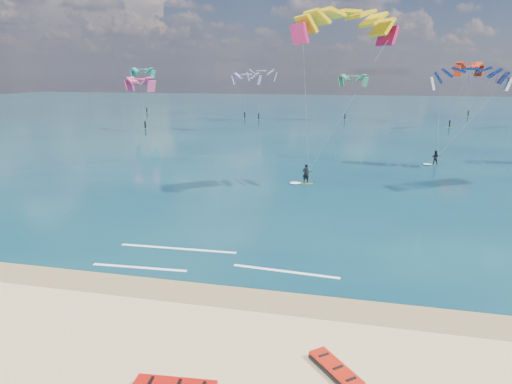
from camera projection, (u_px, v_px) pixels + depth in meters
The scene contains 8 objects.
ground at pixel (282, 158), 57.81m from camera, with size 320.00×320.00×0.00m, color tan.
wet_sand_strip at pixel (159, 288), 22.93m from camera, with size 320.00×2.40×0.01m, color olive.
sea at pixel (324, 114), 118.12m from camera, with size 320.00×200.00×0.04m, color #0B2B3F.
packed_kite_mid at pixel (335, 374), 16.45m from camera, with size 2.59×1.01×0.37m, color red, non-canonical shape.
kitesurfer_main at pixel (325, 93), 39.20m from camera, with size 10.61×8.39×16.73m.
kitesurfer_far at pixel (455, 107), 49.86m from camera, with size 9.09×4.32×12.46m.
shoreline_foam at pixel (199, 261), 26.16m from camera, with size 13.69×3.62×0.01m.
distant_kites at pixel (299, 97), 97.36m from camera, with size 86.70×42.89×11.91m.
Camera 1 is at (9.43, -16.32, 10.55)m, focal length 32.00 mm.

